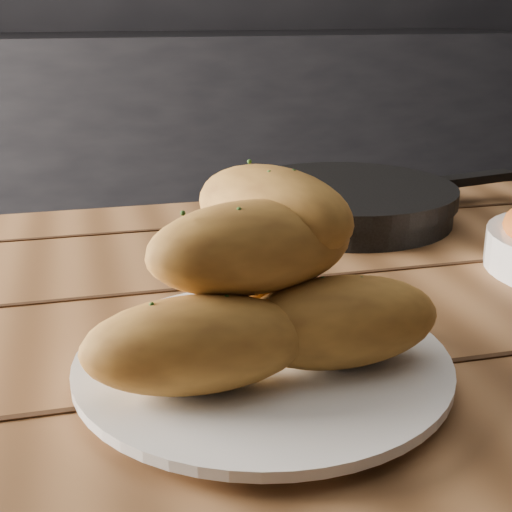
{
  "coord_description": "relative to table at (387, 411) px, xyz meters",
  "views": [
    {
      "loc": [
        -0.4,
        -1.22,
        1.02
      ],
      "look_at": [
        -0.28,
        -0.75,
        0.84
      ],
      "focal_mm": 50.0,
      "sensor_mm": 36.0,
      "label": 1
    }
  ],
  "objects": [
    {
      "name": "floor",
      "position": [
        0.13,
        0.68,
        -0.65
      ],
      "size": [
        4.0,
        4.0,
        0.0
      ],
      "primitive_type": "plane",
      "color": "#38383A",
      "rests_on": "ground"
    },
    {
      "name": "plate",
      "position": [
        -0.15,
        -0.09,
        0.11
      ],
      "size": [
        0.28,
        0.28,
        0.02
      ],
      "color": "white",
      "rests_on": "table"
    },
    {
      "name": "table",
      "position": [
        0.0,
        0.0,
        0.0
      ],
      "size": [
        1.42,
        0.84,
        0.75
      ],
      "color": "#8E5E35",
      "rests_on": "ground"
    },
    {
      "name": "bread_rolls",
      "position": [
        -0.15,
        -0.08,
        0.18
      ],
      "size": [
        0.26,
        0.2,
        0.14
      ],
      "color": "#C48A36",
      "rests_on": "plate"
    },
    {
      "name": "counter",
      "position": [
        0.13,
        2.38,
        -0.2
      ],
      "size": [
        2.8,
        0.6,
        0.9
      ],
      "primitive_type": "cube",
      "color": "black",
      "rests_on": "ground"
    },
    {
      "name": "skillet",
      "position": [
        0.06,
        0.29,
        0.13
      ],
      "size": [
        0.42,
        0.28,
        0.05
      ],
      "color": "black",
      "rests_on": "table"
    }
  ]
}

